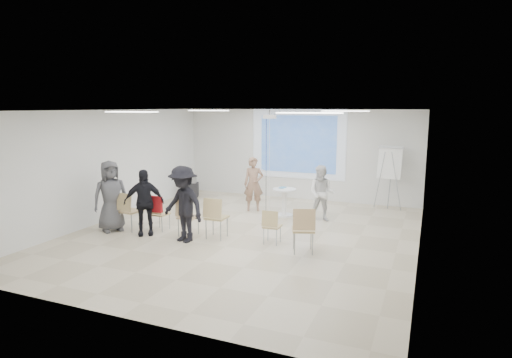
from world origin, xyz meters
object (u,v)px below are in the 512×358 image
at_px(pedestal_table, 284,201).
at_px(chair_left_mid, 159,212).
at_px(chair_left_inner, 187,214).
at_px(chair_right_inner, 271,224).
at_px(player_right, 322,190).
at_px(audience_left, 144,198).
at_px(flipchart_easel, 390,163).
at_px(laptop, 189,215).
at_px(chair_right_far, 304,226).
at_px(chair_center, 215,215).
at_px(player_left, 254,181).
at_px(audience_outer, 111,192).
at_px(chair_far_left, 128,208).
at_px(av_cart, 192,188).
at_px(audience_mid, 183,199).

distance_m(pedestal_table, chair_left_mid, 3.55).
bearing_deg(chair_left_inner, chair_right_inner, 3.89).
xyz_separation_m(player_right, audience_left, (-3.66, -2.91, 0.08)).
height_order(audience_left, flipchart_easel, flipchart_easel).
height_order(chair_right_inner, laptop, chair_right_inner).
distance_m(chair_left_mid, flipchart_easel, 6.89).
height_order(chair_right_far, audience_left, audience_left).
xyz_separation_m(chair_left_mid, audience_left, (-0.13, -0.40, 0.43)).
xyz_separation_m(chair_right_far, flipchart_easel, (1.27, 4.80, 0.82)).
bearing_deg(chair_center, player_left, 92.57).
bearing_deg(audience_outer, chair_far_left, -35.73).
distance_m(player_left, chair_far_left, 3.79).
bearing_deg(av_cart, audience_left, -97.59).
bearing_deg(player_right, audience_mid, -131.47).
height_order(chair_far_left, chair_center, chair_center).
xyz_separation_m(pedestal_table, chair_left_inner, (-1.55, -2.71, 0.09)).
relative_size(player_left, chair_right_far, 1.83).
distance_m(chair_right_inner, audience_outer, 4.14).
height_order(chair_far_left, laptop, chair_far_left).
bearing_deg(chair_right_far, chair_left_mid, 156.09).
xyz_separation_m(chair_center, audience_mid, (-0.58, -0.43, 0.41)).
bearing_deg(audience_left, av_cart, 71.54).
bearing_deg(pedestal_table, chair_right_far, -64.03).
bearing_deg(chair_far_left, audience_left, -5.13).
xyz_separation_m(chair_left_inner, audience_outer, (-2.00, -0.28, 0.45)).
height_order(player_right, flipchart_easel, flipchart_easel).
relative_size(chair_right_far, av_cart, 1.44).
height_order(player_left, audience_outer, audience_outer).
height_order(player_left, laptop, player_left).
height_order(chair_right_inner, audience_outer, audience_outer).
height_order(player_left, chair_left_inner, player_left).
distance_m(chair_left_mid, audience_left, 0.60).
bearing_deg(chair_far_left, laptop, 15.05).
relative_size(player_left, flipchart_easel, 0.95).
bearing_deg(flipchart_easel, pedestal_table, -134.30).
xyz_separation_m(chair_left_mid, chair_right_inner, (2.98, 0.07, -0.02)).
xyz_separation_m(chair_far_left, flipchart_easel, (5.79, 4.83, 0.84)).
distance_m(player_left, flipchart_easel, 4.10).
height_order(player_right, audience_mid, audience_mid).
bearing_deg(chair_left_inner, flipchart_easel, 46.18).
xyz_separation_m(audience_left, audience_mid, (1.17, -0.09, 0.08)).
relative_size(laptop, audience_outer, 0.17).
height_order(player_right, laptop, player_right).
xyz_separation_m(player_left, av_cart, (-2.74, 1.00, -0.59)).
bearing_deg(laptop, pedestal_table, -122.85).
bearing_deg(pedestal_table, laptop, -120.78).
distance_m(laptop, audience_mid, 0.69).
bearing_deg(audience_mid, chair_far_left, -171.63).
xyz_separation_m(player_left, chair_far_left, (-2.08, -3.15, -0.34)).
bearing_deg(audience_left, player_left, 30.75).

